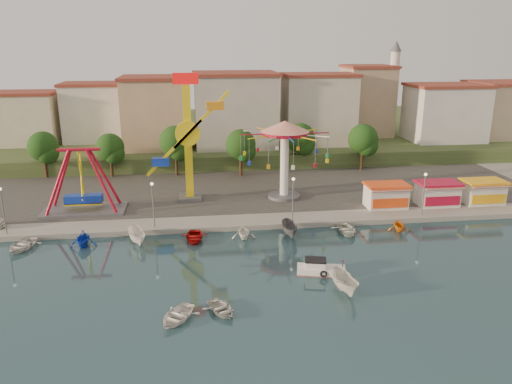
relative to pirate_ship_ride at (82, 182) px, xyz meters
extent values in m
plane|color=#142D39|center=(16.97, -19.73, -4.39)|extent=(200.00, 200.00, 0.00)
cube|color=#9E998E|center=(16.97, 42.27, -4.09)|extent=(200.00, 100.00, 0.60)
cube|color=#4C4944|center=(16.97, 10.27, -3.79)|extent=(90.00, 28.00, 0.01)
cube|color=#384C26|center=(16.97, 47.27, -2.89)|extent=(200.00, 60.00, 3.00)
cube|color=#59595E|center=(0.00, 0.00, -3.64)|extent=(10.00, 5.00, 0.30)
cube|color=#1434B5|center=(0.00, 0.00, -2.19)|extent=(4.50, 1.40, 1.00)
cylinder|color=#A90D24|center=(0.00, 0.00, 4.01)|extent=(5.00, 0.40, 0.40)
cube|color=#59595E|center=(13.03, 3.25, -3.54)|extent=(3.00, 3.00, 0.50)
cube|color=yellow|center=(13.03, 3.25, 3.71)|extent=(1.00, 1.00, 15.00)
cube|color=red|center=(13.03, 3.25, 12.01)|extent=(3.20, 0.50, 1.40)
cylinder|color=yellow|center=(13.03, 2.45, 5.21)|extent=(3.20, 0.50, 3.20)
cube|color=yellow|center=(14.81, 2.25, 6.96)|extent=(7.36, 0.35, 7.28)
cube|color=orange|center=(16.59, 2.25, 8.72)|extent=(2.20, 1.20, 1.00)
cylinder|color=#59595E|center=(25.60, 2.47, -3.59)|extent=(4.40, 4.40, 0.40)
cylinder|color=white|center=(25.60, 2.47, 0.71)|extent=(1.10, 1.10, 9.00)
cylinder|color=#A90D24|center=(25.60, 2.47, 5.01)|extent=(6.00, 6.00, 0.50)
cone|color=red|center=(25.60, 2.47, 5.91)|extent=(6.40, 6.40, 1.40)
cube|color=white|center=(37.70, -3.23, -2.39)|extent=(5.00, 3.00, 2.80)
cube|color=#F34915|center=(37.70, -3.23, -0.84)|extent=(5.40, 3.40, 0.25)
cube|color=red|center=(37.70, -4.93, -1.19)|extent=(5.00, 0.77, 0.43)
cube|color=white|center=(44.56, -3.23, -2.39)|extent=(5.00, 3.00, 2.80)
cube|color=#AC0D2C|center=(44.56, -3.23, -0.84)|extent=(5.40, 3.40, 0.25)
cube|color=red|center=(44.56, -4.93, -1.19)|extent=(5.00, 0.77, 0.43)
cube|color=white|center=(50.78, -3.23, -2.39)|extent=(5.00, 3.00, 2.80)
cube|color=#F7AB14|center=(50.78, -3.23, -0.84)|extent=(5.40, 3.40, 0.25)
cube|color=red|center=(50.78, -4.93, -1.19)|extent=(5.00, 0.77, 0.43)
cylinder|color=#59595E|center=(-7.03, -6.73, -1.29)|extent=(0.14, 0.14, 5.00)
cylinder|color=#59595E|center=(8.97, -6.73, -1.29)|extent=(0.14, 0.14, 5.00)
cylinder|color=#59595E|center=(24.97, -6.73, -1.29)|extent=(0.14, 0.14, 5.00)
cylinder|color=#59595E|center=(40.97, -6.73, -1.29)|extent=(0.14, 0.14, 5.00)
cylinder|color=#382314|center=(-9.03, 17.25, -2.00)|extent=(0.44, 0.44, 3.60)
sphere|color=black|center=(-9.03, 17.25, 1.10)|extent=(4.60, 4.60, 4.60)
cylinder|color=#382314|center=(0.97, 16.51, -2.09)|extent=(0.44, 0.44, 3.40)
sphere|color=black|center=(0.97, 16.51, 0.83)|extent=(4.35, 4.35, 4.35)
cylinder|color=#382314|center=(10.97, 16.08, -1.83)|extent=(0.44, 0.44, 3.92)
sphere|color=black|center=(10.97, 16.08, 1.54)|extent=(5.02, 5.02, 5.02)
cylinder|color=#382314|center=(20.97, 14.63, -1.96)|extent=(0.44, 0.44, 3.66)
sphere|color=black|center=(20.97, 14.63, 1.18)|extent=(4.68, 4.68, 4.68)
cylinder|color=#382314|center=(30.97, 17.62, -1.89)|extent=(0.44, 0.44, 3.80)
sphere|color=black|center=(30.97, 17.62, 1.37)|extent=(4.86, 4.86, 4.86)
cylinder|color=#382314|center=(40.97, 15.81, -1.91)|extent=(0.44, 0.44, 3.77)
sphere|color=black|center=(40.97, 15.81, 1.33)|extent=(4.83, 4.83, 4.83)
cube|color=beige|center=(-16.40, 26.33, 4.54)|extent=(9.26, 9.53, 11.87)
cube|color=silver|center=(-4.36, 31.65, 2.92)|extent=(12.33, 9.01, 8.63)
cube|color=tan|center=(8.78, 32.23, 4.22)|extent=(11.95, 9.28, 11.23)
cube|color=beige|center=(22.57, 29.07, 3.20)|extent=(12.59, 10.50, 9.20)
cube|color=beige|center=(36.04, 32.47, 3.22)|extent=(10.75, 9.23, 9.24)
cube|color=tan|center=(49.34, 30.60, 4.21)|extent=(12.77, 10.96, 11.21)
cube|color=silver|center=(61.12, 29.04, 4.78)|extent=(8.23, 8.98, 12.36)
cube|color=beige|center=(73.00, 33.97, 2.99)|extent=(11.59, 10.93, 8.76)
cylinder|color=silver|center=(52.97, 34.27, 6.61)|extent=(1.80, 1.80, 16.00)
cylinder|color=#59595E|center=(52.97, 34.27, 11.61)|extent=(2.80, 2.80, 0.30)
cone|color=#59595E|center=(52.97, 34.27, 15.61)|extent=(2.20, 2.20, 2.00)
cube|color=white|center=(25.12, -19.59, -4.13)|extent=(4.73, 2.65, 0.80)
cube|color=#A90D24|center=(25.12, -19.59, -4.32)|extent=(4.73, 2.65, 0.14)
cube|color=white|center=(24.59, -19.50, -3.46)|extent=(2.04, 1.70, 0.80)
cube|color=black|center=(24.59, -19.50, -3.01)|extent=(2.25, 1.92, 0.11)
torus|color=black|center=(25.12, -20.48, -3.99)|extent=(0.70, 0.33, 0.68)
torus|color=black|center=(26.37, -20.44, -3.99)|extent=(0.70, 0.33, 0.68)
imported|color=silver|center=(15.42, -25.41, -4.05)|extent=(3.64, 4.05, 0.69)
imported|color=white|center=(11.93, -26.07, -4.00)|extent=(4.28, 4.68, 0.79)
imported|color=silver|center=(26.26, -23.26, -3.56)|extent=(2.06, 4.48, 1.68)
imported|color=silver|center=(-4.55, -9.93, -3.97)|extent=(3.99, 4.80, 0.86)
imported|color=#163BC1|center=(1.72, -9.93, -3.53)|extent=(2.99, 3.41, 1.72)
imported|color=white|center=(7.36, -9.93, -3.60)|extent=(2.68, 4.40, 1.59)
imported|color=#AE0D0E|center=(13.41, -9.93, -3.98)|extent=(2.99, 4.07, 0.82)
imported|color=white|center=(18.83, -9.93, -3.60)|extent=(2.62, 3.04, 1.60)
imported|color=#5A595F|center=(24.02, -9.93, -3.59)|extent=(1.59, 4.16, 1.60)
imported|color=silver|center=(30.57, -9.93, -3.97)|extent=(2.99, 4.14, 0.85)
imported|color=orange|center=(36.72, -9.93, -3.66)|extent=(2.92, 3.21, 1.46)
camera|label=1|loc=(13.70, -60.94, 16.48)|focal=35.00mm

